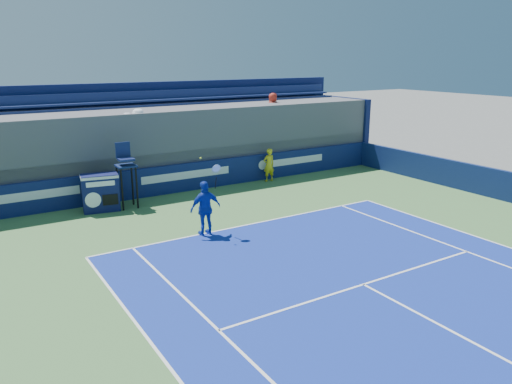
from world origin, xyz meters
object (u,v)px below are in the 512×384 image
match_clock (100,192)px  ball_person (269,165)px  tennis_player (206,208)px  umpire_chair (126,168)px

match_clock → ball_person: bearing=3.7°
match_clock → tennis_player: 4.87m
tennis_player → match_clock: bearing=116.0°
match_clock → tennis_player: size_ratio=0.55×
ball_person → tennis_player: size_ratio=0.59×
ball_person → umpire_chair: size_ratio=0.61×
match_clock → umpire_chair: (0.98, -0.09, 0.79)m
match_clock → umpire_chair: 1.26m
tennis_player → umpire_chair: bearing=105.1°
match_clock → tennis_player: bearing=-64.0°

